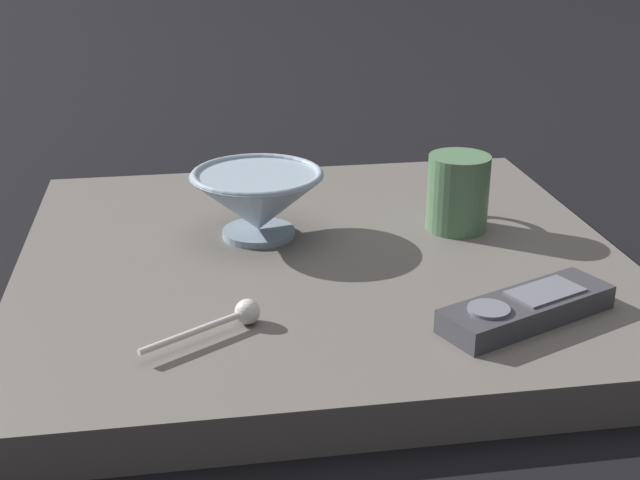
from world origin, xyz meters
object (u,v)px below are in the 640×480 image
object	(u,v)px
coffee_mug	(457,192)
teaspoon	(235,316)
tv_remote_near	(527,308)
cereal_bowl	(258,201)

from	to	relation	value
coffee_mug	teaspoon	size ratio (longest dim) A/B	0.95
coffee_mug	tv_remote_near	distance (m)	0.24
coffee_mug	teaspoon	distance (m)	0.34
coffee_mug	tv_remote_near	xyz separation A→B (m)	(-0.01, -0.23, -0.03)
cereal_bowl	tv_remote_near	bearing A→B (deg)	-47.74
teaspoon	tv_remote_near	distance (m)	0.27
cereal_bowl	tv_remote_near	distance (m)	0.33
cereal_bowl	coffee_mug	size ratio (longest dim) A/B	1.46
teaspoon	tv_remote_near	bearing A→B (deg)	-5.82
coffee_mug	teaspoon	xyz separation A→B (m)	(-0.27, -0.21, -0.03)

